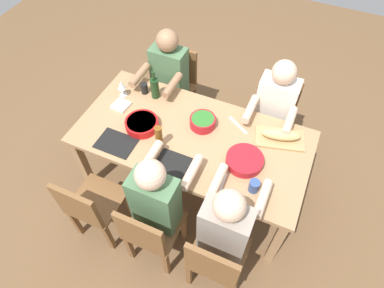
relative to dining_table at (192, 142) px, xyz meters
The scene contains 26 objects.
ground_plane 0.66m from the dining_table, ahead, with size 8.00×8.00×0.00m, color brown.
dining_table is the anchor object (origin of this frame).
chair_far_left 0.99m from the dining_table, 123.81° to the left, with size 0.40×0.40×0.85m.
diner_far_left 0.82m from the dining_table, 130.93° to the left, with size 0.41×0.53×1.20m.
chair_far_right 0.99m from the dining_table, 56.19° to the left, with size 0.40×0.40×0.85m.
diner_far_right 0.82m from the dining_table, 49.07° to the left, with size 0.41×0.53×1.20m.
chair_near_left 0.99m from the dining_table, 123.81° to the right, with size 0.40×0.40×0.85m.
chair_near_right 0.99m from the dining_table, 56.19° to the right, with size 0.40×0.40×0.85m.
diner_near_right 0.82m from the dining_table, 49.07° to the right, with size 0.41×0.53×1.20m.
chair_near_center 0.83m from the dining_table, 90.00° to the right, with size 0.40×0.40×0.85m.
diner_near_center 0.62m from the dining_table, 90.00° to the right, with size 0.41×0.53×1.20m.
serving_bowl_greens 0.20m from the dining_table, 76.25° to the left, with size 0.22×0.22×0.09m.
serving_bowl_pasta 0.51m from the dining_table, ahead, with size 0.29×0.29×0.07m.
serving_bowl_salad 0.45m from the dining_table, 169.39° to the right, with size 0.28×0.28×0.07m.
cutting_board 0.73m from the dining_table, 20.98° to the left, with size 0.40×0.22×0.02m, color tan.
bread_loaf 0.74m from the dining_table, 20.98° to the left, with size 0.32×0.11×0.09m, color tan.
wine_bottle 0.61m from the dining_table, 149.22° to the left, with size 0.08×0.08×0.29m.
beer_bottle 0.34m from the dining_table, 135.39° to the right, with size 0.06×0.06×0.22m, color brown.
wine_glass 0.82m from the dining_table, 166.33° to the left, with size 0.08×0.08×0.17m.
cup_far_left 0.70m from the dining_table, 153.88° to the left, with size 0.07×0.07×0.10m, color black.
placemat_near_left 0.63m from the dining_table, 149.01° to the right, with size 0.32×0.23×0.01m, color black.
cup_near_right 0.70m from the dining_table, 24.68° to the right, with size 0.08×0.08×0.10m, color #334C8C.
fork_near_right 0.52m from the dining_table, 39.04° to the right, with size 0.02×0.17×0.01m, color silver.
placemat_near_center 0.33m from the dining_table, 90.00° to the right, with size 0.32×0.23×0.01m, color black.
carving_knife 0.42m from the dining_table, 40.22° to the left, with size 0.23×0.02×0.01m, color silver.
napkin_stack 0.73m from the dining_table, behind, with size 0.14×0.14×0.02m, color white.
Camera 1 is at (0.70, -1.59, 2.89)m, focal length 30.89 mm.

